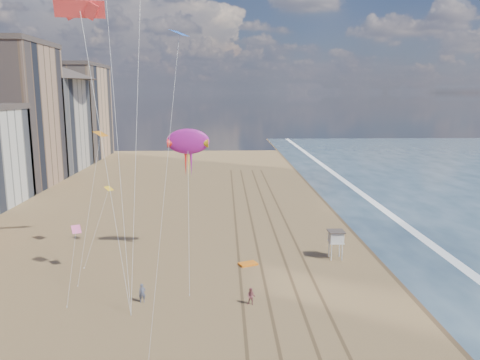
% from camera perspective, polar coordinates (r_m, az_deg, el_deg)
% --- Properties ---
extents(wet_sand, '(260.00, 260.00, 0.00)m').
position_cam_1_polar(wet_sand, '(69.82, 16.39, -5.46)').
color(wet_sand, '#42301E').
rests_on(wet_sand, ground).
extents(foam, '(260.00, 260.00, 0.00)m').
position_cam_1_polar(foam, '(71.24, 19.62, -5.33)').
color(foam, white).
rests_on(foam, ground).
extents(tracks, '(7.68, 120.00, 0.01)m').
position_cam_1_polar(tracks, '(57.07, 3.57, -8.64)').
color(tracks, brown).
rests_on(tracks, ground).
extents(lifeguard_stand, '(1.83, 1.83, 3.31)m').
position_cam_1_polar(lifeguard_stand, '(54.86, 11.62, -6.85)').
color(lifeguard_stand, silver).
rests_on(lifeguard_stand, ground).
extents(grounded_kite, '(2.29, 1.92, 0.22)m').
position_cam_1_polar(grounded_kite, '(52.66, 0.98, -10.18)').
color(grounded_kite, orange).
rests_on(grounded_kite, ground).
extents(show_kite, '(4.64, 6.16, 16.97)m').
position_cam_1_polar(show_kite, '(52.96, -6.36, 4.65)').
color(show_kite, '#A11887').
rests_on(show_kite, ground).
extents(kite_flyer_a, '(0.71, 0.54, 1.76)m').
position_cam_1_polar(kite_flyer_a, '(44.56, -11.83, -13.34)').
color(kite_flyer_a, '#525669').
rests_on(kite_flyer_a, ground).
extents(kite_flyer_b, '(0.92, 0.81, 1.60)m').
position_cam_1_polar(kite_flyer_b, '(43.21, 1.36, -14.01)').
color(kite_flyer_b, '#8E484D').
rests_on(kite_flyer_b, ground).
extents(small_kites, '(13.89, 17.95, 19.64)m').
position_cam_1_polar(small_kites, '(49.84, -14.88, 4.65)').
color(small_kites, blue).
rests_on(small_kites, ground).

